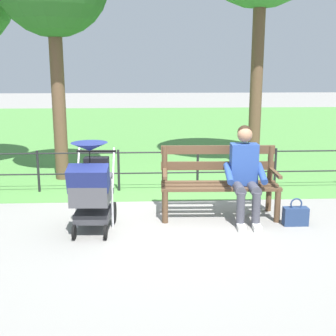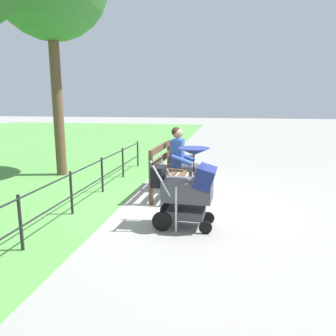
{
  "view_description": "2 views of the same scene",
  "coord_description": "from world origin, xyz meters",
  "px_view_note": "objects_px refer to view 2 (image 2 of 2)",
  "views": [
    {
      "loc": [
        0.21,
        5.84,
        2.04
      ],
      "look_at": [
        -0.09,
        -0.03,
        0.7
      ],
      "focal_mm": 47.8,
      "sensor_mm": 36.0,
      "label": 1
    },
    {
      "loc": [
        5.32,
        0.96,
        1.78
      ],
      "look_at": [
        0.08,
        0.02,
        0.69
      ],
      "focal_mm": 35.16,
      "sensor_mm": 36.0,
      "label": 2
    }
  ],
  "objects_px": {
    "park_bench": "(169,167)",
    "person_on_bench": "(183,157)",
    "handbag": "(198,177)",
    "stroller": "(188,187)"
  },
  "relations": [
    {
      "from": "park_bench",
      "to": "person_on_bench",
      "type": "relative_size",
      "value": 1.27
    },
    {
      "from": "park_bench",
      "to": "handbag",
      "type": "height_order",
      "value": "park_bench"
    },
    {
      "from": "park_bench",
      "to": "handbag",
      "type": "relative_size",
      "value": 4.37
    },
    {
      "from": "handbag",
      "to": "park_bench",
      "type": "bearing_deg",
      "value": -26.57
    },
    {
      "from": "handbag",
      "to": "stroller",
      "type": "bearing_deg",
      "value": 2.02
    },
    {
      "from": "stroller",
      "to": "park_bench",
      "type": "bearing_deg",
      "value": -161.38
    },
    {
      "from": "park_bench",
      "to": "stroller",
      "type": "xyz_separation_m",
      "value": [
        1.68,
        0.57,
        0.07
      ]
    },
    {
      "from": "park_bench",
      "to": "stroller",
      "type": "distance_m",
      "value": 1.77
    },
    {
      "from": "person_on_bench",
      "to": "handbag",
      "type": "distance_m",
      "value": 0.88
    },
    {
      "from": "park_bench",
      "to": "handbag",
      "type": "bearing_deg",
      "value": 153.43
    }
  ]
}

